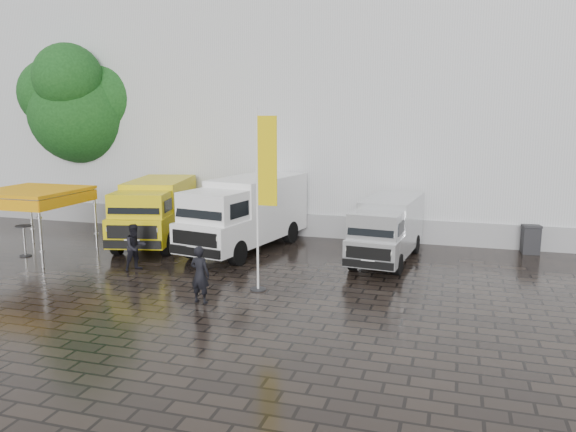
{
  "coord_description": "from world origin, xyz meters",
  "views": [
    {
      "loc": [
        5.42,
        -15.9,
        5.36
      ],
      "look_at": [
        -0.06,
        2.2,
        1.96
      ],
      "focal_mm": 35.0,
      "sensor_mm": 36.0,
      "label": 1
    }
  ],
  "objects_px": {
    "van_yellow": "(155,213)",
    "van_white": "(245,215)",
    "flagpole": "(263,190)",
    "cocktail_table": "(24,241)",
    "canopy_tent": "(32,193)",
    "wheelie_bin": "(531,239)",
    "person_front": "(200,274)",
    "van_silver": "(387,231)",
    "person_tent": "(135,247)"
  },
  "relations": [
    {
      "from": "van_white",
      "to": "person_tent",
      "type": "distance_m",
      "value": 4.72
    },
    {
      "from": "flagpole",
      "to": "person_front",
      "type": "height_order",
      "value": "flagpole"
    },
    {
      "from": "person_front",
      "to": "van_white",
      "type": "bearing_deg",
      "value": -72.99
    },
    {
      "from": "canopy_tent",
      "to": "wheelie_bin",
      "type": "bearing_deg",
      "value": 17.44
    },
    {
      "from": "flagpole",
      "to": "person_tent",
      "type": "xyz_separation_m",
      "value": [
        -5.08,
        0.93,
        -2.33
      ]
    },
    {
      "from": "van_white",
      "to": "flagpole",
      "type": "relative_size",
      "value": 1.19
    },
    {
      "from": "canopy_tent",
      "to": "wheelie_bin",
      "type": "xyz_separation_m",
      "value": [
        18.47,
        5.8,
        -1.85
      ]
    },
    {
      "from": "van_white",
      "to": "wheelie_bin",
      "type": "bearing_deg",
      "value": 25.13
    },
    {
      "from": "van_yellow",
      "to": "person_front",
      "type": "height_order",
      "value": "van_yellow"
    },
    {
      "from": "person_front",
      "to": "cocktail_table",
      "type": "bearing_deg",
      "value": -11.31
    },
    {
      "from": "flagpole",
      "to": "wheelie_bin",
      "type": "distance_m",
      "value": 11.63
    },
    {
      "from": "van_silver",
      "to": "canopy_tent",
      "type": "xyz_separation_m",
      "value": [
        -13.19,
        -2.98,
        1.27
      ]
    },
    {
      "from": "van_yellow",
      "to": "person_tent",
      "type": "xyz_separation_m",
      "value": [
        1.35,
        -3.73,
        -0.51
      ]
    },
    {
      "from": "flagpole",
      "to": "person_front",
      "type": "distance_m",
      "value": 3.14
    },
    {
      "from": "canopy_tent",
      "to": "cocktail_table",
      "type": "distance_m",
      "value": 1.86
    },
    {
      "from": "flagpole",
      "to": "cocktail_table",
      "type": "height_order",
      "value": "flagpole"
    },
    {
      "from": "van_yellow",
      "to": "wheelie_bin",
      "type": "bearing_deg",
      "value": -2.36
    },
    {
      "from": "van_white",
      "to": "person_front",
      "type": "relative_size",
      "value": 3.93
    },
    {
      "from": "wheelie_bin",
      "to": "person_front",
      "type": "bearing_deg",
      "value": -142.1
    },
    {
      "from": "canopy_tent",
      "to": "van_white",
      "type": "bearing_deg",
      "value": 22.1
    },
    {
      "from": "van_silver",
      "to": "flagpole",
      "type": "bearing_deg",
      "value": -118.19
    },
    {
      "from": "van_white",
      "to": "flagpole",
      "type": "bearing_deg",
      "value": -51.96
    },
    {
      "from": "van_silver",
      "to": "person_tent",
      "type": "xyz_separation_m",
      "value": [
        -8.27,
        -3.77,
        -0.33
      ]
    },
    {
      "from": "van_white",
      "to": "person_tent",
      "type": "bearing_deg",
      "value": -113.21
    },
    {
      "from": "van_white",
      "to": "person_tent",
      "type": "relative_size",
      "value": 4.06
    },
    {
      "from": "cocktail_table",
      "to": "flagpole",
      "type": "bearing_deg",
      "value": -7.81
    },
    {
      "from": "van_silver",
      "to": "cocktail_table",
      "type": "bearing_deg",
      "value": -160.24
    },
    {
      "from": "person_front",
      "to": "person_tent",
      "type": "bearing_deg",
      "value": -27.03
    },
    {
      "from": "canopy_tent",
      "to": "person_front",
      "type": "bearing_deg",
      "value": -21.24
    },
    {
      "from": "canopy_tent",
      "to": "person_front",
      "type": "xyz_separation_m",
      "value": [
        8.63,
        -3.35,
        -1.57
      ]
    },
    {
      "from": "van_yellow",
      "to": "cocktail_table",
      "type": "relative_size",
      "value": 4.78
    },
    {
      "from": "flagpole",
      "to": "cocktail_table",
      "type": "relative_size",
      "value": 4.63
    },
    {
      "from": "van_yellow",
      "to": "van_white",
      "type": "relative_size",
      "value": 0.87
    },
    {
      "from": "van_yellow",
      "to": "van_silver",
      "type": "xyz_separation_m",
      "value": [
        9.62,
        0.05,
        -0.18
      ]
    },
    {
      "from": "flagpole",
      "to": "wheelie_bin",
      "type": "height_order",
      "value": "flagpole"
    },
    {
      "from": "cocktail_table",
      "to": "person_tent",
      "type": "height_order",
      "value": "person_tent"
    },
    {
      "from": "van_silver",
      "to": "van_white",
      "type": "bearing_deg",
      "value": -174.99
    },
    {
      "from": "van_white",
      "to": "canopy_tent",
      "type": "height_order",
      "value": "van_white"
    },
    {
      "from": "van_silver",
      "to": "wheelie_bin",
      "type": "height_order",
      "value": "van_silver"
    },
    {
      "from": "van_white",
      "to": "canopy_tent",
      "type": "xyz_separation_m",
      "value": [
        -7.56,
        -3.07,
        0.98
      ]
    },
    {
      "from": "wheelie_bin",
      "to": "person_tent",
      "type": "height_order",
      "value": "person_tent"
    },
    {
      "from": "wheelie_bin",
      "to": "person_front",
      "type": "relative_size",
      "value": 0.67
    },
    {
      "from": "cocktail_table",
      "to": "van_silver",
      "type": "bearing_deg",
      "value": 13.82
    },
    {
      "from": "van_silver",
      "to": "person_front",
      "type": "height_order",
      "value": "van_silver"
    },
    {
      "from": "van_yellow",
      "to": "canopy_tent",
      "type": "height_order",
      "value": "van_yellow"
    },
    {
      "from": "van_yellow",
      "to": "canopy_tent",
      "type": "bearing_deg",
      "value": -153.85
    },
    {
      "from": "van_yellow",
      "to": "van_silver",
      "type": "height_order",
      "value": "van_yellow"
    },
    {
      "from": "person_tent",
      "to": "van_white",
      "type": "bearing_deg",
      "value": -2.17
    },
    {
      "from": "van_silver",
      "to": "wheelie_bin",
      "type": "distance_m",
      "value": 6.01
    },
    {
      "from": "wheelie_bin",
      "to": "flagpole",
      "type": "bearing_deg",
      "value": -143.38
    }
  ]
}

